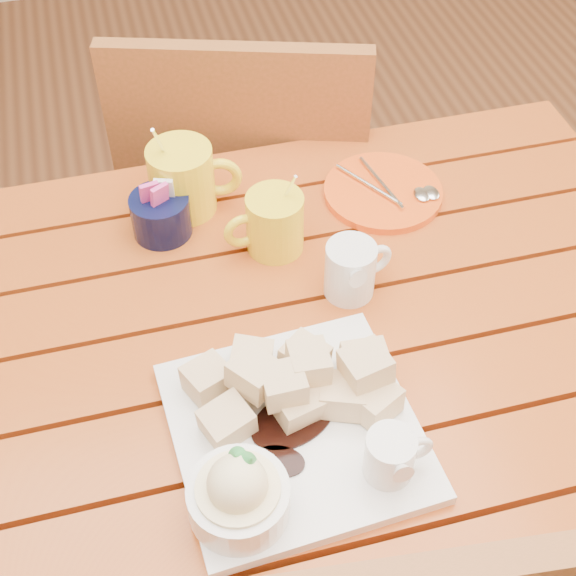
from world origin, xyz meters
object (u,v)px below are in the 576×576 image
object	(u,v)px
table	(266,392)
coffee_mug_left	(273,223)
coffee_mug_right	(184,178)
orange_saucer	(384,192)
chair_far	(249,199)
dessert_plate	(287,432)

from	to	relation	value
table	coffee_mug_left	distance (m)	0.23
coffee_mug_right	coffee_mug_left	bearing A→B (deg)	-38.48
coffee_mug_right	orange_saucer	xyz separation A→B (m)	(0.29, -0.05, -0.05)
coffee_mug_left	chair_far	bearing A→B (deg)	78.36
dessert_plate	coffee_mug_right	xyz separation A→B (m)	(-0.04, 0.44, 0.02)
coffee_mug_left	coffee_mug_right	xyz separation A→B (m)	(-0.10, 0.11, 0.01)
orange_saucer	coffee_mug_left	bearing A→B (deg)	-160.75
table	orange_saucer	world-z (taller)	orange_saucer
table	chair_far	distance (m)	0.57
chair_far	dessert_plate	bearing A→B (deg)	99.08
coffee_mug_right	chair_far	size ratio (longest dim) A/B	0.17
coffee_mug_right	dessert_plate	bearing A→B (deg)	-75.41
coffee_mug_left	orange_saucer	xyz separation A→B (m)	(0.19, 0.07, -0.04)
orange_saucer	dessert_plate	bearing A→B (deg)	-123.00
table	coffee_mug_left	size ratio (longest dim) A/B	8.96
table	dessert_plate	size ratio (longest dim) A/B	4.14
coffee_mug_left	coffee_mug_right	world-z (taller)	coffee_mug_right
orange_saucer	chair_far	bearing A→B (deg)	115.09
chair_far	orange_saucer	bearing A→B (deg)	132.66
table	orange_saucer	size ratio (longest dim) A/B	6.71
coffee_mug_right	chair_far	distance (m)	0.42
orange_saucer	chair_far	size ratio (longest dim) A/B	0.20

